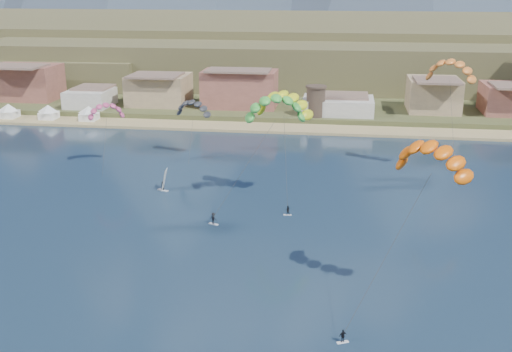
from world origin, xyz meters
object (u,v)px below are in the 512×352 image
(kitesurfer_yellow, at_px, (284,100))
(kitesurfer_orange, at_px, (433,153))
(watchtower, at_px, (316,101))
(kitesurfer_green, at_px, (275,105))
(windsurfer, at_px, (163,184))

(kitesurfer_yellow, relative_size, kitesurfer_orange, 0.89)
(watchtower, xyz_separation_m, kitesurfer_green, (-3.92, -66.38, 11.58))
(kitesurfer_green, height_order, windsurfer, kitesurfer_green)
(watchtower, bearing_deg, kitesurfer_green, -93.38)
(watchtower, distance_m, kitesurfer_yellow, 64.26)
(kitesurfer_yellow, height_order, windsurfer, kitesurfer_yellow)
(kitesurfer_yellow, bearing_deg, kitesurfer_green, -110.49)
(windsurfer, bearing_deg, kitesurfer_green, -10.68)
(windsurfer, bearing_deg, kitesurfer_orange, -39.70)
(watchtower, bearing_deg, windsurfer, -112.37)
(watchtower, relative_size, kitesurfer_orange, 0.36)
(kitesurfer_yellow, distance_m, windsurfer, 28.48)
(kitesurfer_yellow, height_order, kitesurfer_orange, kitesurfer_orange)
(watchtower, xyz_separation_m, kitesurfer_orange, (18.26, -98.73, 12.74))
(kitesurfer_green, distance_m, windsurfer, 27.65)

